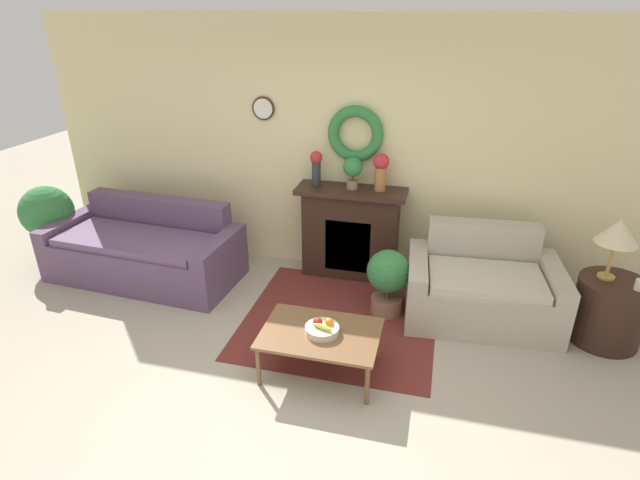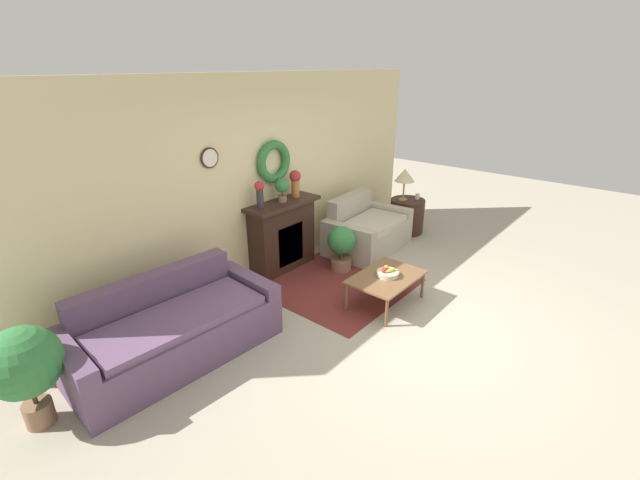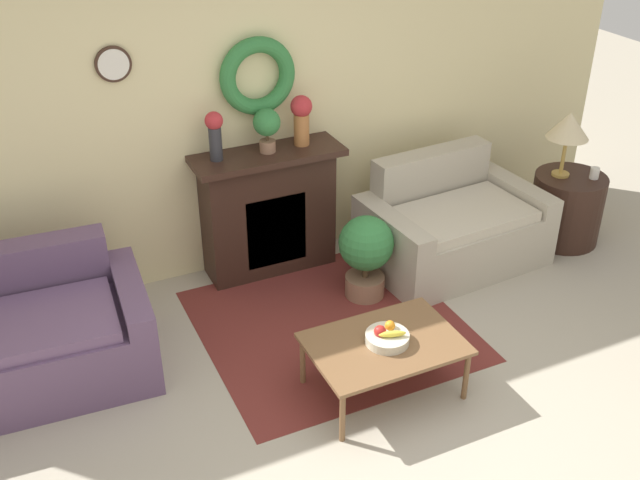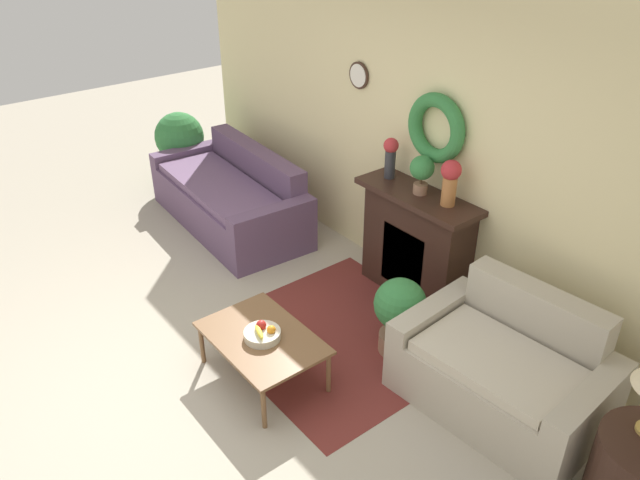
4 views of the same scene
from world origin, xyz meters
name	(u,v)px [view 4 (image 4 of 4)]	position (x,y,z in m)	size (l,w,h in m)	color
ground_plane	(188,391)	(0.00, 0.00, 0.00)	(16.00, 16.00, 0.00)	#ADA38E
floor_rug	(341,336)	(0.22, 1.30, 0.00)	(1.80, 1.75, 0.01)	maroon
wall_back	(430,145)	(0.00, 2.43, 1.36)	(6.80, 0.18, 2.70)	beige
fireplace	(416,244)	(0.12, 2.23, 0.51)	(1.15, 0.41, 1.02)	#331E16
couch_left	(231,198)	(-2.05, 1.64, 0.30)	(2.11, 1.05, 0.81)	#604766
loveseat_right	(504,371)	(1.50, 1.71, 0.30)	(1.46, 1.00, 0.85)	#B2A893
coffee_table	(262,340)	(0.22, 0.53, 0.35)	(0.94, 0.65, 0.38)	brown
fruit_bowl	(263,333)	(0.23, 0.53, 0.42)	(0.27, 0.27, 0.12)	beige
vase_on_mantel_left	(391,155)	(-0.26, 2.23, 1.23)	(0.13, 0.13, 0.37)	#2D2D33
vase_on_mantel_right	(450,179)	(0.42, 2.23, 1.24)	(0.16, 0.16, 0.39)	#AD6B38
potted_plant_on_mantel	(422,171)	(0.13, 2.21, 1.22)	(0.20, 0.20, 0.33)	#8E664C
potted_plant_floor_by_couch	(180,139)	(-3.29, 1.70, 0.59)	(0.58, 0.58, 0.91)	#8E664C
potted_plant_floor_by_loveseat	(400,311)	(0.63, 1.54, 0.39)	(0.41, 0.41, 0.66)	#8E664C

